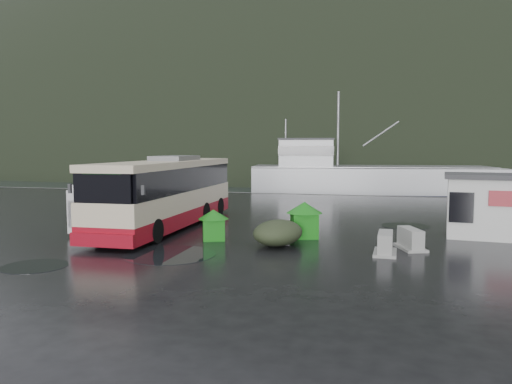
% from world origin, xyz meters
% --- Properties ---
extents(ground, '(160.00, 160.00, 0.00)m').
position_xyz_m(ground, '(0.00, 0.00, 0.00)').
color(ground, black).
rests_on(ground, ground).
extents(harbor_water, '(300.00, 180.00, 0.02)m').
position_xyz_m(harbor_water, '(0.00, 110.00, 0.00)').
color(harbor_water, black).
rests_on(harbor_water, ground).
extents(quay_edge, '(160.00, 0.60, 1.50)m').
position_xyz_m(quay_edge, '(0.00, 20.00, 0.00)').
color(quay_edge, '#999993').
rests_on(quay_edge, ground).
extents(headland, '(780.00, 540.00, 570.00)m').
position_xyz_m(headland, '(10.00, 250.00, 0.00)').
color(headland, black).
rests_on(headland, ground).
extents(coach_bus, '(3.25, 12.38, 3.49)m').
position_xyz_m(coach_bus, '(-3.68, 1.45, 0.00)').
color(coach_bus, beige).
rests_on(coach_bus, ground).
extents(white_van, '(2.81, 5.72, 2.28)m').
position_xyz_m(white_van, '(-6.26, 0.47, 0.00)').
color(white_van, silver).
rests_on(white_van, ground).
extents(waste_bin_left, '(1.21, 1.21, 1.29)m').
position_xyz_m(waste_bin_left, '(-0.41, -1.26, 0.00)').
color(waste_bin_left, '#177D16').
rests_on(waste_bin_left, ground).
extents(waste_bin_right, '(1.41, 1.41, 1.55)m').
position_xyz_m(waste_bin_right, '(3.23, 0.18, 0.00)').
color(waste_bin_right, '#177D16').
rests_on(waste_bin_right, ground).
extents(dome_tent, '(2.30, 2.88, 1.01)m').
position_xyz_m(dome_tent, '(2.46, -1.74, 0.00)').
color(dome_tent, '#2F3922').
rests_on(dome_tent, ground).
extents(ticket_kiosk, '(3.81, 3.06, 2.76)m').
position_xyz_m(ticket_kiosk, '(10.89, 2.21, 0.00)').
color(ticket_kiosk, silver).
rests_on(ticket_kiosk, ground).
extents(jersey_barrier_a, '(1.28, 1.77, 0.80)m').
position_xyz_m(jersey_barrier_a, '(7.54, -1.24, 0.00)').
color(jersey_barrier_a, '#999993').
rests_on(jersey_barrier_a, ground).
extents(jersey_barrier_b, '(0.87, 1.65, 0.81)m').
position_xyz_m(jersey_barrier_b, '(6.60, -2.41, 0.00)').
color(jersey_barrier_b, '#999993').
rests_on(jersey_barrier_b, ground).
extents(fishing_trawler, '(27.61, 9.24, 10.83)m').
position_xyz_m(fishing_trawler, '(5.37, 29.75, 0.00)').
color(fishing_trawler, silver).
rests_on(fishing_trawler, ground).
extents(puddles, '(14.50, 13.91, 0.01)m').
position_xyz_m(puddles, '(0.43, -2.69, 0.00)').
color(puddles, black).
rests_on(puddles, ground).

